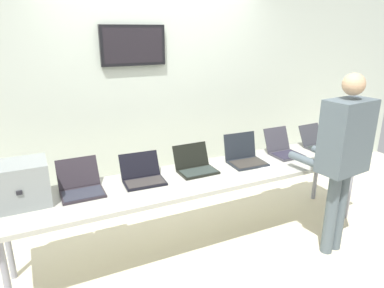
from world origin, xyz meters
The scene contains 12 objects.
ground centered at (0.00, 0.00, -0.02)m, with size 8.00×8.00×0.04m, color beige.
back_wall centered at (0.00, 1.13, 1.31)m, with size 8.00×0.11×2.61m.
workbench centered at (0.00, 0.00, 0.70)m, with size 3.60×0.70×0.74m.
equipment_box centered at (-1.53, 0.10, 0.91)m, with size 0.43×0.33×0.34m.
laptop_station_0 centered at (-1.09, 0.12, 0.80)m, with size 0.34×0.38×0.24m.
laptop_station_1 centered at (-0.56, 0.10, 0.80)m, with size 0.37×0.36×0.22m.
laptop_station_2 centered at (-0.03, 0.11, 0.80)m, with size 0.36×0.33×0.23m.
laptop_station_3 centered at (0.52, 0.09, 0.81)m, with size 0.37×0.35×0.28m.
laptop_station_4 centered at (1.03, 0.12, 0.80)m, with size 0.30×0.37×0.26m.
laptop_station_5 centered at (1.53, 0.13, 0.80)m, with size 0.32×0.37×0.24m.
person centered at (1.06, -0.62, 1.03)m, with size 0.48×0.62×1.69m.
paper_sheet centered at (0.68, -0.17, 0.74)m, with size 0.29×0.35×0.00m.
Camera 1 is at (-1.40, -2.65, 2.03)m, focal length 32.56 mm.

